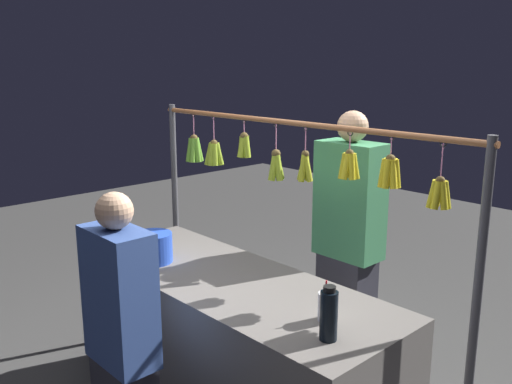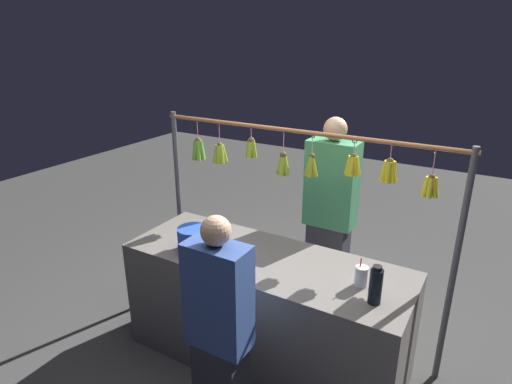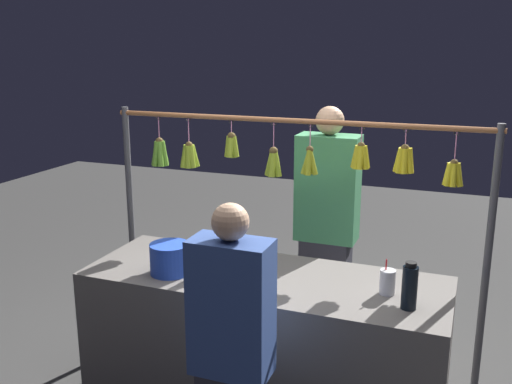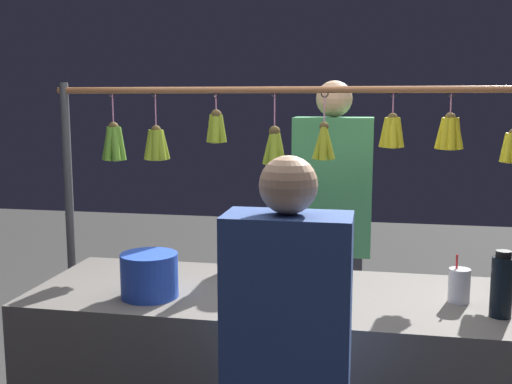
{
  "view_description": "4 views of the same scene",
  "coord_description": "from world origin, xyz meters",
  "px_view_note": "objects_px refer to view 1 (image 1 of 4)",
  "views": [
    {
      "loc": [
        -2.22,
        1.88,
        2.06
      ],
      "look_at": [
        -0.21,
        0.0,
        1.42
      ],
      "focal_mm": 39.07,
      "sensor_mm": 36.0,
      "label": 1
    },
    {
      "loc": [
        -1.33,
        2.39,
        2.41
      ],
      "look_at": [
        0.08,
        0.0,
        1.38
      ],
      "focal_mm": 30.34,
      "sensor_mm": 36.0,
      "label": 2
    },
    {
      "loc": [
        -1.07,
        2.91,
        2.17
      ],
      "look_at": [
        0.05,
        0.0,
        1.38
      ],
      "focal_mm": 40.7,
      "sensor_mm": 36.0,
      "label": 3
    },
    {
      "loc": [
        -0.34,
        2.41,
        1.67
      ],
      "look_at": [
        0.11,
        0.0,
        1.3
      ],
      "focal_mm": 42.76,
      "sensor_mm": 36.0,
      "label": 4
    }
  ],
  "objects_px": {
    "vendor_person": "(348,251)",
    "drink_cup": "(326,307)",
    "customer_person": "(123,355)",
    "blue_bucket": "(153,248)",
    "water_bottle": "(329,314)"
  },
  "relations": [
    {
      "from": "vendor_person",
      "to": "drink_cup",
      "type": "bearing_deg",
      "value": 122.19
    },
    {
      "from": "vendor_person",
      "to": "customer_person",
      "type": "bearing_deg",
      "value": 89.17
    },
    {
      "from": "blue_bucket",
      "to": "drink_cup",
      "type": "relative_size",
      "value": 1.21
    },
    {
      "from": "blue_bucket",
      "to": "customer_person",
      "type": "relative_size",
      "value": 0.15
    },
    {
      "from": "customer_person",
      "to": "blue_bucket",
      "type": "bearing_deg",
      "value": -42.51
    },
    {
      "from": "drink_cup",
      "to": "vendor_person",
      "type": "relative_size",
      "value": 0.11
    },
    {
      "from": "water_bottle",
      "to": "drink_cup",
      "type": "relative_size",
      "value": 1.3
    },
    {
      "from": "water_bottle",
      "to": "vendor_person",
      "type": "relative_size",
      "value": 0.14
    },
    {
      "from": "blue_bucket",
      "to": "vendor_person",
      "type": "height_order",
      "value": "vendor_person"
    },
    {
      "from": "water_bottle",
      "to": "blue_bucket",
      "type": "distance_m",
      "value": 1.34
    },
    {
      "from": "drink_cup",
      "to": "vendor_person",
      "type": "xyz_separation_m",
      "value": [
        0.55,
        -0.88,
        -0.08
      ]
    },
    {
      "from": "blue_bucket",
      "to": "vendor_person",
      "type": "relative_size",
      "value": 0.13
    },
    {
      "from": "blue_bucket",
      "to": "vendor_person",
      "type": "distance_m",
      "value": 1.23
    },
    {
      "from": "water_bottle",
      "to": "drink_cup",
      "type": "xyz_separation_m",
      "value": [
        0.13,
        -0.14,
        -0.05
      ]
    },
    {
      "from": "vendor_person",
      "to": "customer_person",
      "type": "distance_m",
      "value": 1.63
    }
  ]
}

